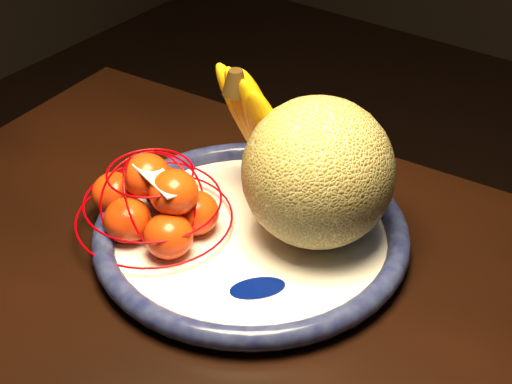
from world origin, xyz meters
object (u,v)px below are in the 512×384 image
Objects in this scene: cantaloupe at (318,172)px; mandarin_bag at (155,203)px; banana_bunch at (262,125)px; fruit_bowl at (251,234)px.

mandarin_bag is at bearing -147.44° from cantaloupe.
mandarin_bag is (-0.16, -0.10, -0.05)m from cantaloupe.
banana_bunch is 0.16m from mandarin_bag.
fruit_bowl is 1.94× the size of banana_bunch.
mandarin_bag is (-0.10, -0.06, 0.04)m from fruit_bowl.
banana_bunch reaches higher than cantaloupe.
cantaloupe is 0.90× the size of banana_bunch.
mandarin_bag is at bearing -150.50° from fruit_bowl.
banana_bunch is at bearing 67.56° from mandarin_bag.
mandarin_bag is at bearing -89.66° from banana_bunch.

